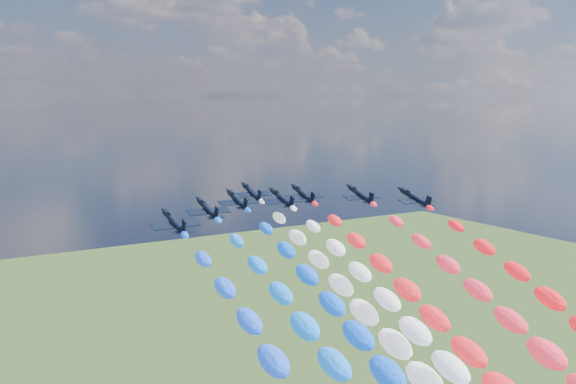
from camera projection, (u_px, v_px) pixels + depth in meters
jet_0 at (174, 222)px, 116.46m from camera, size 8.86×11.92×5.77m
jet_1 at (208, 209)px, 129.98m from camera, size 8.55×11.70×5.77m
jet_2 at (237, 200)px, 141.14m from camera, size 8.95×11.99×5.77m
jet_3 at (282, 198)px, 143.21m from camera, size 8.56×11.71×5.77m
jet_4 at (252, 192)px, 152.51m from camera, size 9.05×12.06×5.77m
trail_4 at (408, 377)px, 110.13m from camera, size 5.64×104.24×50.42m
jet_5 at (303, 194)px, 149.34m from camera, size 8.93×11.98×5.77m
jet_6 at (360, 195)px, 148.62m from camera, size 8.84×11.91×5.77m
jet_7 at (415, 198)px, 143.67m from camera, size 8.98×12.01×5.77m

